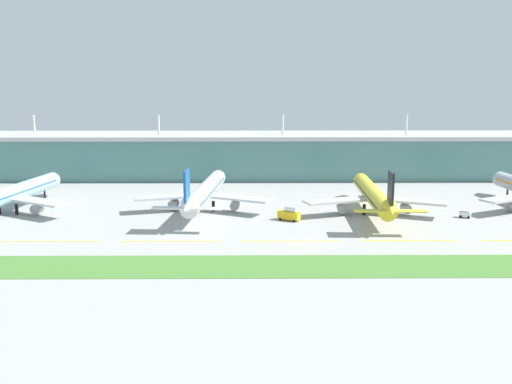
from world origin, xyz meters
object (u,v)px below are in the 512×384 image
airliner_near_middle (205,192)px  fuel_truck (289,214)px  baggage_cart (465,214)px  airliner_nearest (9,195)px  airliner_far_middle (373,195)px

airliner_near_middle → fuel_truck: (28.60, -15.52, -4.19)m
baggage_cart → fuel_truck: size_ratio=0.53×
airliner_nearest → fuel_truck: size_ratio=9.20×
airliner_far_middle → baggage_cart: (29.37, -5.99, -5.19)m
airliner_nearest → airliner_far_middle: size_ratio=1.05×
baggage_cart → fuel_truck: (-58.45, -3.41, 1.00)m
airliner_far_middle → baggage_cart: size_ratio=16.32×
airliner_near_middle → airliner_far_middle: same height
baggage_cart → airliner_nearest: bearing=177.1°
airliner_near_middle → fuel_truck: size_ratio=9.31×
airliner_far_middle → baggage_cart: bearing=-11.5°
airliner_far_middle → baggage_cart: 30.42m
airliner_far_middle → baggage_cart: airliner_far_middle is taller
baggage_cart → airliner_far_middle: bearing=168.5°
fuel_truck → baggage_cart: bearing=3.3°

